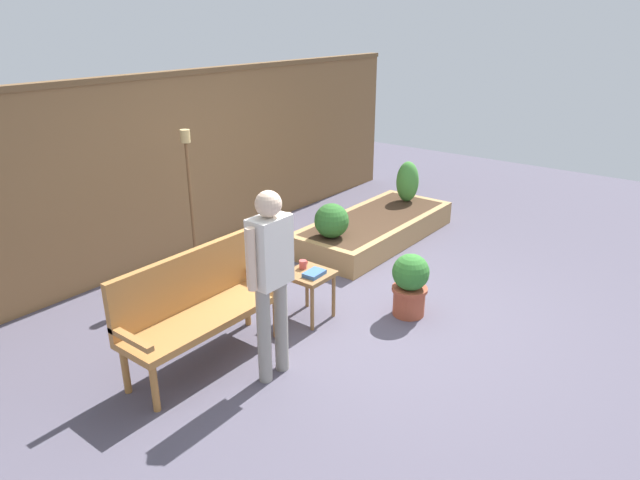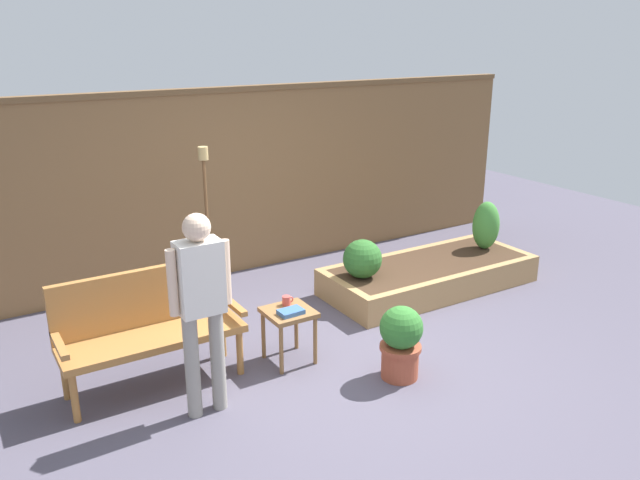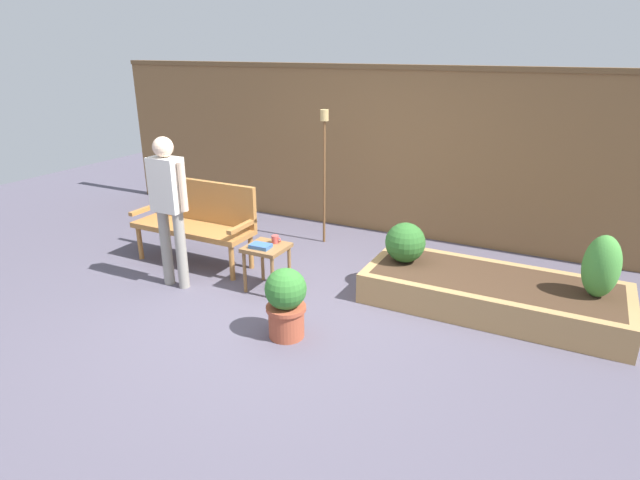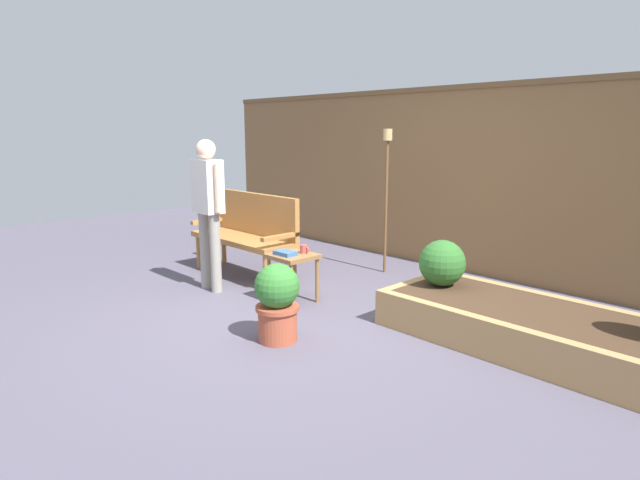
{
  "view_description": "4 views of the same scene",
  "coord_description": "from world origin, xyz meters",
  "px_view_note": "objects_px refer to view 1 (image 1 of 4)",
  "views": [
    {
      "loc": [
        -4.12,
        -2.73,
        2.73
      ],
      "look_at": [
        0.23,
        0.66,
        0.55
      ],
      "focal_mm": 31.84,
      "sensor_mm": 36.0,
      "label": 1
    },
    {
      "loc": [
        -2.73,
        -4.04,
        2.75
      ],
      "look_at": [
        0.28,
        0.85,
        0.85
      ],
      "focal_mm": 35.71,
      "sensor_mm": 36.0,
      "label": 2
    },
    {
      "loc": [
        2.35,
        -3.8,
        2.37
      ],
      "look_at": [
        0.23,
        0.36,
        0.63
      ],
      "focal_mm": 29.3,
      "sensor_mm": 36.0,
      "label": 3
    },
    {
      "loc": [
        3.39,
        -2.87,
        1.64
      ],
      "look_at": [
        0.04,
        0.31,
        0.68
      ],
      "focal_mm": 29.56,
      "sensor_mm": 36.0,
      "label": 4
    }
  ],
  "objects_px": {
    "potted_boxwood": "(410,283)",
    "shrub_near_bench": "(332,221)",
    "cup_on_table": "(303,264)",
    "shrub_far_corner": "(407,182)",
    "book_on_table": "(314,273)",
    "side_table": "(309,281)",
    "person_by_bench": "(271,270)",
    "tiki_torch": "(189,180)",
    "garden_bench": "(196,301)"
  },
  "relations": [
    {
      "from": "garden_bench",
      "to": "book_on_table",
      "type": "relative_size",
      "value": 6.99
    },
    {
      "from": "garden_bench",
      "to": "shrub_near_bench",
      "type": "xyz_separation_m",
      "value": [
        2.36,
        0.37,
        -0.04
      ]
    },
    {
      "from": "shrub_far_corner",
      "to": "garden_bench",
      "type": "bearing_deg",
      "value": -174.87
    },
    {
      "from": "shrub_far_corner",
      "to": "tiki_torch",
      "type": "xyz_separation_m",
      "value": [
        -3.1,
        0.85,
        0.56
      ]
    },
    {
      "from": "garden_bench",
      "to": "potted_boxwood",
      "type": "distance_m",
      "value": 2.05
    },
    {
      "from": "cup_on_table",
      "to": "shrub_far_corner",
      "type": "height_order",
      "value": "shrub_far_corner"
    },
    {
      "from": "side_table",
      "to": "book_on_table",
      "type": "xyz_separation_m",
      "value": [
        -0.02,
        -0.08,
        0.1
      ]
    },
    {
      "from": "book_on_table",
      "to": "potted_boxwood",
      "type": "xyz_separation_m",
      "value": [
        0.67,
        -0.64,
        -0.16
      ]
    },
    {
      "from": "potted_boxwood",
      "to": "shrub_far_corner",
      "type": "relative_size",
      "value": 1.11
    },
    {
      "from": "shrub_far_corner",
      "to": "shrub_near_bench",
      "type": "bearing_deg",
      "value": 180.0
    },
    {
      "from": "cup_on_table",
      "to": "potted_boxwood",
      "type": "xyz_separation_m",
      "value": [
        0.61,
        -0.83,
        -0.19
      ]
    },
    {
      "from": "side_table",
      "to": "potted_boxwood",
      "type": "xyz_separation_m",
      "value": [
        0.65,
        -0.72,
        -0.06
      ]
    },
    {
      "from": "tiki_torch",
      "to": "person_by_bench",
      "type": "xyz_separation_m",
      "value": [
        -0.8,
        -1.87,
        -0.21
      ]
    },
    {
      "from": "potted_boxwood",
      "to": "shrub_far_corner",
      "type": "height_order",
      "value": "shrub_far_corner"
    },
    {
      "from": "side_table",
      "to": "person_by_bench",
      "type": "relative_size",
      "value": 0.31
    },
    {
      "from": "cup_on_table",
      "to": "potted_boxwood",
      "type": "relative_size",
      "value": 0.17
    },
    {
      "from": "potted_boxwood",
      "to": "tiki_torch",
      "type": "distance_m",
      "value": 2.49
    },
    {
      "from": "cup_on_table",
      "to": "person_by_bench",
      "type": "height_order",
      "value": "person_by_bench"
    },
    {
      "from": "potted_boxwood",
      "to": "shrub_near_bench",
      "type": "distance_m",
      "value": 1.51
    },
    {
      "from": "cup_on_table",
      "to": "person_by_bench",
      "type": "bearing_deg",
      "value": -153.8
    },
    {
      "from": "side_table",
      "to": "cup_on_table",
      "type": "xyz_separation_m",
      "value": [
        0.04,
        0.11,
        0.12
      ]
    },
    {
      "from": "shrub_far_corner",
      "to": "tiki_torch",
      "type": "height_order",
      "value": "tiki_torch"
    },
    {
      "from": "side_table",
      "to": "book_on_table",
      "type": "height_order",
      "value": "book_on_table"
    },
    {
      "from": "garden_bench",
      "to": "person_by_bench",
      "type": "bearing_deg",
      "value": -71.77
    },
    {
      "from": "book_on_table",
      "to": "garden_bench",
      "type": "bearing_deg",
      "value": 158.94
    },
    {
      "from": "cup_on_table",
      "to": "potted_boxwood",
      "type": "distance_m",
      "value": 1.04
    },
    {
      "from": "garden_bench",
      "to": "tiki_torch",
      "type": "relative_size",
      "value": 0.86
    },
    {
      "from": "garden_bench",
      "to": "person_by_bench",
      "type": "relative_size",
      "value": 0.92
    },
    {
      "from": "shrub_far_corner",
      "to": "book_on_table",
      "type": "bearing_deg",
      "value": -166.21
    },
    {
      "from": "side_table",
      "to": "shrub_near_bench",
      "type": "xyz_separation_m",
      "value": [
        1.24,
        0.66,
        0.11
      ]
    },
    {
      "from": "book_on_table",
      "to": "cup_on_table",
      "type": "bearing_deg",
      "value": 69.17
    },
    {
      "from": "garden_bench",
      "to": "side_table",
      "type": "xyz_separation_m",
      "value": [
        1.12,
        -0.3,
        -0.15
      ]
    },
    {
      "from": "potted_boxwood",
      "to": "tiki_torch",
      "type": "xyz_separation_m",
      "value": [
        -0.75,
        2.23,
        0.81
      ]
    },
    {
      "from": "potted_boxwood",
      "to": "person_by_bench",
      "type": "distance_m",
      "value": 1.7
    },
    {
      "from": "side_table",
      "to": "person_by_bench",
      "type": "xyz_separation_m",
      "value": [
        -0.9,
        -0.36,
        0.54
      ]
    },
    {
      "from": "side_table",
      "to": "cup_on_table",
      "type": "distance_m",
      "value": 0.17
    },
    {
      "from": "shrub_near_bench",
      "to": "tiki_torch",
      "type": "relative_size",
      "value": 0.24
    },
    {
      "from": "cup_on_table",
      "to": "book_on_table",
      "type": "height_order",
      "value": "cup_on_table"
    },
    {
      "from": "potted_boxwood",
      "to": "shrub_near_bench",
      "type": "height_order",
      "value": "shrub_near_bench"
    },
    {
      "from": "person_by_bench",
      "to": "cup_on_table",
      "type": "bearing_deg",
      "value": 26.2
    },
    {
      "from": "garden_bench",
      "to": "side_table",
      "type": "relative_size",
      "value": 3.0
    },
    {
      "from": "garden_bench",
      "to": "person_by_bench",
      "type": "xyz_separation_m",
      "value": [
        0.21,
        -0.65,
        0.39
      ]
    },
    {
      "from": "book_on_table",
      "to": "shrub_far_corner",
      "type": "height_order",
      "value": "shrub_far_corner"
    },
    {
      "from": "garden_bench",
      "to": "book_on_table",
      "type": "height_order",
      "value": "garden_bench"
    },
    {
      "from": "shrub_far_corner",
      "to": "cup_on_table",
      "type": "bearing_deg",
      "value": -169.34
    },
    {
      "from": "potted_boxwood",
      "to": "shrub_near_bench",
      "type": "relative_size",
      "value": 1.55
    },
    {
      "from": "book_on_table",
      "to": "person_by_bench",
      "type": "xyz_separation_m",
      "value": [
        -0.88,
        -0.28,
        0.43
      ]
    },
    {
      "from": "cup_on_table",
      "to": "potted_boxwood",
      "type": "height_order",
      "value": "potted_boxwood"
    },
    {
      "from": "book_on_table",
      "to": "side_table",
      "type": "bearing_deg",
      "value": 72.62
    },
    {
      "from": "garden_bench",
      "to": "side_table",
      "type": "bearing_deg",
      "value": -14.78
    }
  ]
}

